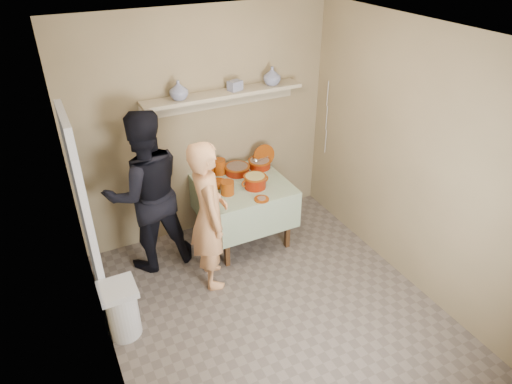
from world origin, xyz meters
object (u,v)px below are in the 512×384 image
serving_table (243,192)px  person_helper (146,192)px  person_cook (209,216)px  trash_bin (121,310)px  cazuela_rice (255,181)px

serving_table → person_helper: bearing=177.0°
person_cook → serving_table: size_ratio=1.65×
person_cook → trash_bin: person_cook is taller
cazuela_rice → serving_table: bearing=118.2°
serving_table → cazuela_rice: cazuela_rice is taller
person_helper → trash_bin: (-0.54, -0.90, -0.61)m
serving_table → trash_bin: serving_table is taller
person_cook → trash_bin: size_ratio=2.86×
person_helper → serving_table: bearing=175.7°
person_helper → cazuela_rice: bearing=168.6°
cazuela_rice → trash_bin: bearing=-157.6°
person_helper → serving_table: person_helper is taller
cazuela_rice → person_helper: bearing=169.9°
person_cook → cazuela_rice: size_ratio=4.85×
cazuela_rice → trash_bin: size_ratio=0.59×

